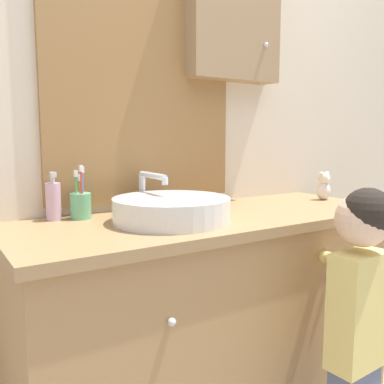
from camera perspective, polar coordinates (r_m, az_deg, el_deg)
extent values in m
cube|color=beige|center=(1.80, -2.85, 12.54)|extent=(3.20, 0.06, 2.50)
cube|color=olive|center=(1.73, -6.66, 19.41)|extent=(0.78, 0.02, 1.22)
cube|color=#B2C1CC|center=(1.73, -6.57, 19.45)|extent=(0.72, 0.01, 1.16)
cube|color=#997A56|center=(1.95, 5.60, 23.50)|extent=(0.44, 0.10, 0.61)
sphere|color=silver|center=(1.95, 9.86, 18.79)|extent=(0.02, 0.02, 0.02)
cube|color=#A37A4C|center=(1.69, 2.76, -17.18)|extent=(1.43, 0.52, 0.77)
cube|color=#99754C|center=(1.57, 2.85, -3.73)|extent=(1.47, 0.56, 0.03)
sphere|color=silver|center=(1.25, -2.71, -16.93)|extent=(0.02, 0.02, 0.02)
sphere|color=silver|center=(1.65, 17.95, -11.03)|extent=(0.02, 0.02, 0.02)
cylinder|color=silver|center=(1.44, -2.74, -2.36)|extent=(0.40, 0.40, 0.08)
cylinder|color=silver|center=(1.44, -2.75, -0.90)|extent=(0.33, 0.33, 0.01)
cylinder|color=silver|center=(1.63, -6.65, -0.11)|extent=(0.02, 0.02, 0.15)
cylinder|color=silver|center=(1.55, -5.24, 2.19)|extent=(0.02, 0.18, 0.02)
cylinder|color=silver|center=(1.47, -3.63, 1.45)|extent=(0.02, 0.02, 0.02)
sphere|color=white|center=(1.69, -3.29, -0.97)|extent=(0.06, 0.06, 0.06)
cylinder|color=#66B27F|center=(1.54, -14.63, -1.81)|extent=(0.07, 0.07, 0.09)
cylinder|color=#3884DB|center=(1.54, -14.35, 0.14)|extent=(0.01, 0.01, 0.17)
cube|color=white|center=(1.53, -14.45, 2.91)|extent=(0.01, 0.02, 0.02)
cylinder|color=orange|center=(1.55, -14.68, -0.38)|extent=(0.01, 0.01, 0.14)
cube|color=white|center=(1.54, -14.75, 1.84)|extent=(0.01, 0.02, 0.02)
cylinder|color=#47B26B|center=(1.53, -15.16, -0.16)|extent=(0.01, 0.01, 0.16)
cube|color=white|center=(1.53, -15.25, 2.39)|extent=(0.01, 0.02, 0.02)
cylinder|color=#D6423D|center=(1.52, -14.50, 0.13)|extent=(0.01, 0.01, 0.18)
cube|color=white|center=(1.51, -14.59, 3.07)|extent=(0.01, 0.02, 0.02)
cylinder|color=#CCA3BC|center=(1.54, -18.00, -1.23)|extent=(0.05, 0.05, 0.13)
cylinder|color=silver|center=(1.53, -18.11, 1.56)|extent=(0.02, 0.02, 0.02)
cube|color=silver|center=(1.52, -18.06, 2.24)|extent=(0.02, 0.03, 0.02)
cube|color=#E0CC70|center=(1.49, 21.23, -14.49)|extent=(0.20, 0.12, 0.38)
sphere|color=beige|center=(1.41, 21.80, -3.46)|extent=(0.17, 0.17, 0.17)
sphere|color=black|center=(1.40, 22.40, -2.60)|extent=(0.16, 0.16, 0.16)
cylinder|color=#E0CC70|center=(1.61, 16.92, -8.15)|extent=(0.06, 0.28, 0.04)
cylinder|color=#47B26B|center=(1.69, 13.14, -5.91)|extent=(0.01, 0.05, 0.12)
ellipsoid|color=beige|center=(2.02, 17.13, 0.10)|extent=(0.07, 0.06, 0.08)
sphere|color=beige|center=(2.01, 17.19, 1.79)|extent=(0.05, 0.05, 0.05)
sphere|color=beige|center=(2.00, 16.85, 2.32)|extent=(0.02, 0.02, 0.02)
sphere|color=beige|center=(2.03, 17.58, 2.37)|extent=(0.02, 0.02, 0.02)
sphere|color=silver|center=(2.00, 17.68, 1.61)|extent=(0.02, 0.02, 0.02)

